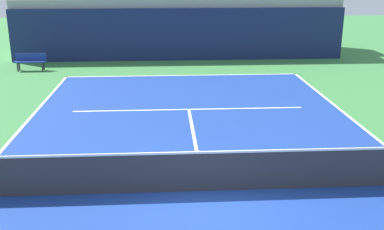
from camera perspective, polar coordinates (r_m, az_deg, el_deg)
ground_plane at (r=10.75m, az=1.51°, el=-9.35°), size 80.00×80.00×0.00m
court_surface at (r=10.75m, az=1.51°, el=-9.32°), size 11.00×24.00×0.01m
baseline_far at (r=22.05m, az=-1.20°, el=4.90°), size 11.00×0.10×0.00m
service_line_far at (r=16.69m, az=-0.40°, el=0.70°), size 8.26×0.10×0.00m
centre_service_line at (r=13.66m, az=0.34°, el=-3.21°), size 0.10×6.40×0.00m
back_wall at (r=25.70m, az=-1.59°, el=9.89°), size 18.18×0.30×2.82m
stands_tier_lower at (r=27.01m, az=-1.70°, el=10.75°), size 18.18×2.40×3.27m
stands_tier_upper at (r=29.34m, az=-1.87°, el=12.24°), size 18.18×2.40×4.23m
tennis_net at (r=10.53m, az=1.53°, el=-6.88°), size 11.08×0.08×1.07m
player_bench at (r=24.47m, az=-19.27°, el=6.38°), size 1.50×0.40×0.85m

